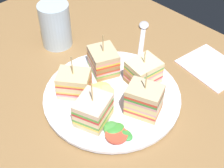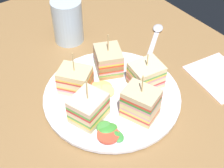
% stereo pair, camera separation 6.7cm
% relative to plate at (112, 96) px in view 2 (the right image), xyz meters
% --- Properties ---
extents(ground_plane, '(1.04, 0.75, 0.02)m').
position_rel_plate_xyz_m(ground_plane, '(0.00, 0.00, -0.02)').
color(ground_plane, olive).
extents(plate, '(0.29, 0.29, 0.01)m').
position_rel_plate_xyz_m(plate, '(0.00, 0.00, 0.00)').
color(plate, white).
rests_on(plate, ground_plane).
extents(sandwich_wedge_0, '(0.08, 0.08, 0.10)m').
position_rel_plate_xyz_m(sandwich_wedge_0, '(0.02, -0.07, 0.03)').
color(sandwich_wedge_0, beige).
rests_on(sandwich_wedge_0, plate).
extents(sandwich_wedge_1, '(0.08, 0.07, 0.11)m').
position_rel_plate_xyz_m(sandwich_wedge_1, '(0.08, 0.01, 0.04)').
color(sandwich_wedge_1, '#E1BF7C').
rests_on(sandwich_wedge_1, plate).
extents(sandwich_wedge_2, '(0.07, 0.07, 0.08)m').
position_rel_plate_xyz_m(sandwich_wedge_2, '(0.02, 0.08, 0.03)').
color(sandwich_wedge_2, beige).
rests_on(sandwich_wedge_2, plate).
extents(sandwich_wedge_3, '(0.08, 0.08, 0.10)m').
position_rel_plate_xyz_m(sandwich_wedge_3, '(-0.07, 0.04, 0.03)').
color(sandwich_wedge_3, '#D1BA7A').
rests_on(sandwich_wedge_3, plate).
extents(sandwich_wedge_4, '(0.08, 0.08, 0.10)m').
position_rel_plate_xyz_m(sandwich_wedge_4, '(-0.06, -0.05, 0.03)').
color(sandwich_wedge_4, beige).
rests_on(sandwich_wedge_4, plate).
extents(chip_pile, '(0.08, 0.08, 0.02)m').
position_rel_plate_xyz_m(chip_pile, '(-0.02, -0.02, 0.02)').
color(chip_pile, '#DEAE5C').
rests_on(chip_pile, plate).
extents(salad_garnish, '(0.07, 0.05, 0.01)m').
position_rel_plate_xyz_m(salad_garnish, '(0.08, -0.07, 0.01)').
color(salad_garnish, '#388832').
rests_on(salad_garnish, plate).
extents(spoon, '(0.11, 0.14, 0.01)m').
position_rel_plate_xyz_m(spoon, '(-0.12, 0.24, -0.00)').
color(spoon, silver).
rests_on(spoon, ground_plane).
extents(napkin, '(0.15, 0.13, 0.01)m').
position_rel_plate_xyz_m(napkin, '(0.09, 0.24, -0.01)').
color(napkin, silver).
rests_on(napkin, ground_plane).
extents(drinking_glass, '(0.08, 0.08, 0.11)m').
position_rel_plate_xyz_m(drinking_glass, '(-0.24, 0.04, 0.04)').
color(drinking_glass, silver).
rests_on(drinking_glass, ground_plane).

